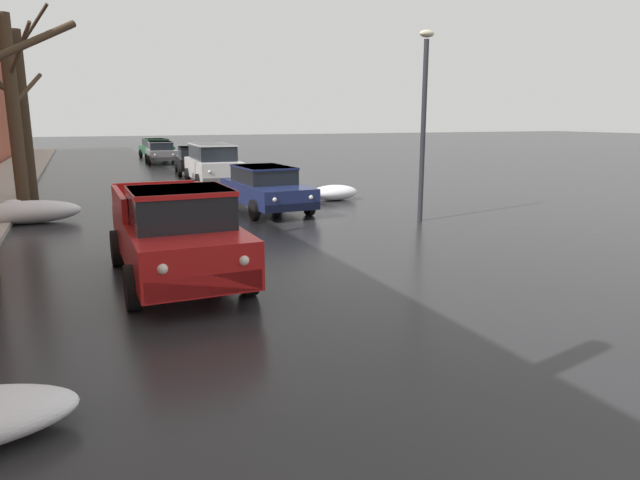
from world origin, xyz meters
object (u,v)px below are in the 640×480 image
pickup_truck_red_approaching_near_lane (176,233)px  suv_white_parked_kerbside_mid (213,163)px  sedan_green_at_far_intersection (156,148)px  street_lamp_post (424,116)px  sedan_darkblue_parked_kerbside_close (265,187)px  bare_tree_mid_block (13,110)px  sedan_grey_queued_behind_truck (161,152)px  sedan_black_parked_far_down_block (194,160)px  bare_tree_far_down_block (22,113)px

pickup_truck_red_approaching_near_lane → suv_white_parked_kerbside_mid: size_ratio=1.05×
suv_white_parked_kerbside_mid → sedan_green_at_far_intersection: 19.19m
suv_white_parked_kerbside_mid → street_lamp_post: 11.78m
sedan_darkblue_parked_kerbside_close → suv_white_parked_kerbside_mid: (-0.00, 7.56, 0.23)m
bare_tree_mid_block → sedan_grey_queued_behind_truck: 19.89m
pickup_truck_red_approaching_near_lane → sedan_black_parked_far_down_block: pickup_truck_red_approaching_near_lane is taller
sedan_darkblue_parked_kerbside_close → suv_white_parked_kerbside_mid: suv_white_parked_kerbside_mid is taller
sedan_darkblue_parked_kerbside_close → sedan_green_at_far_intersection: (0.02, 26.74, -0.00)m
bare_tree_far_down_block → sedan_green_at_far_intersection: bare_tree_far_down_block is taller
street_lamp_post → sedan_green_at_far_intersection: bearing=96.6°
sedan_grey_queued_behind_truck → street_lamp_post: street_lamp_post is taller
sedan_green_at_far_intersection → sedan_black_parked_far_down_block: bearing=-88.9°
street_lamp_post → bare_tree_far_down_block: bearing=137.9°
bare_tree_mid_block → pickup_truck_red_approaching_near_lane: bearing=-71.5°
bare_tree_mid_block → street_lamp_post: bare_tree_mid_block is taller
bare_tree_far_down_block → street_lamp_post: 14.38m
sedan_green_at_far_intersection → street_lamp_post: bearing=-83.4°
pickup_truck_red_approaching_near_lane → sedan_grey_queued_behind_truck: 28.38m
pickup_truck_red_approaching_near_lane → sedan_darkblue_parked_kerbside_close: 7.97m
pickup_truck_red_approaching_near_lane → street_lamp_post: size_ratio=0.95×
sedan_green_at_far_intersection → street_lamp_post: 30.54m
bare_tree_mid_block → pickup_truck_red_approaching_near_lane: size_ratio=1.20×
suv_white_parked_kerbside_mid → street_lamp_post: street_lamp_post is taller
sedan_darkblue_parked_kerbside_close → suv_white_parked_kerbside_mid: 7.56m
bare_tree_far_down_block → sedan_black_parked_far_down_block: size_ratio=1.59×
sedan_black_parked_far_down_block → sedan_green_at_far_intersection: bearing=91.1°
street_lamp_post → pickup_truck_red_approaching_near_lane: bearing=-155.3°
sedan_green_at_far_intersection → street_lamp_post: street_lamp_post is taller
pickup_truck_red_approaching_near_lane → suv_white_parked_kerbside_mid: suv_white_parked_kerbside_mid is taller
bare_tree_far_down_block → sedan_green_at_far_intersection: bearing=70.9°
pickup_truck_red_approaching_near_lane → sedan_black_parked_far_down_block: (4.18, 20.27, -0.13)m
bare_tree_mid_block → suv_white_parked_kerbside_mid: 8.90m
sedan_green_at_far_intersection → suv_white_parked_kerbside_mid: bearing=-90.1°
bare_tree_far_down_block → street_lamp_post: (10.67, -9.64, -0.14)m
pickup_truck_red_approaching_near_lane → sedan_grey_queued_behind_truck: size_ratio=1.21×
bare_tree_mid_block → sedan_green_at_far_intersection: (7.14, 24.08, -2.41)m
sedan_darkblue_parked_kerbside_close → street_lamp_post: size_ratio=0.85×
bare_tree_mid_block → street_lamp_post: (10.66, -6.17, -0.19)m
bare_tree_far_down_block → pickup_truck_red_approaching_near_lane: bearing=-76.2°
street_lamp_post → suv_white_parked_kerbside_mid: bearing=107.7°
bare_tree_far_down_block → sedan_black_parked_far_down_block: 10.59m
bare_tree_far_down_block → suv_white_parked_kerbside_mid: bearing=11.3°
bare_tree_mid_block → sedan_black_parked_far_down_block: size_ratio=1.42×
pickup_truck_red_approaching_near_lane → street_lamp_post: (7.45, 3.43, 2.09)m
bare_tree_far_down_block → sedan_grey_queued_behind_truck: bare_tree_far_down_block is taller
bare_tree_far_down_block → sedan_grey_queued_behind_truck: bearing=65.9°
bare_tree_far_down_block → sedan_black_parked_far_down_block: (7.40, 7.20, -2.36)m
sedan_darkblue_parked_kerbside_close → sedan_grey_queued_behind_truck: bearing=91.0°
bare_tree_mid_block → sedan_black_parked_far_down_block: (7.39, 10.67, -2.41)m
pickup_truck_red_approaching_near_lane → sedan_black_parked_far_down_block: bearing=78.4°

